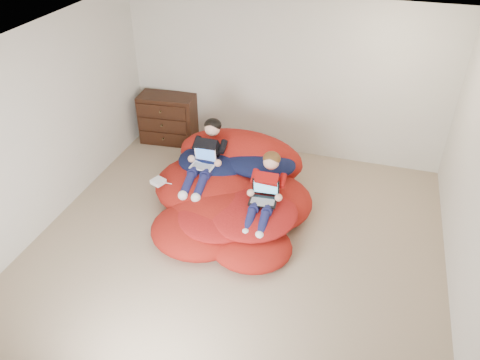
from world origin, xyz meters
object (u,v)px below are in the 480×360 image
Objects in this scene: older_boy at (206,154)px; laptop_white at (204,161)px; laptop_black at (264,195)px; dresser at (168,119)px; beanbag_pile at (231,193)px; younger_boy at (266,188)px.

laptop_white is (-0.00, -0.10, -0.05)m from older_boy.
laptop_white is 1.06m from laptop_black.
laptop_white is (1.18, -1.42, 0.21)m from dresser.
beanbag_pile is at bearing -15.43° from laptop_white.
older_boy reaches higher than younger_boy.
dresser is 0.84× the size of older_boy.
younger_boy reaches higher than laptop_black.
older_boy is 1.08m from younger_boy.
dresser reaches higher than beanbag_pile.
younger_boy is at bearing -21.10° from laptop_white.
dresser is at bearing 138.98° from laptop_black.
laptop_black is at bearing -24.85° from laptop_white.
older_boy is at bearing 153.17° from beanbag_pile.
beanbag_pile is at bearing -43.69° from dresser.
dresser is 2.23m from beanbag_pile.
older_boy is 3.52× the size of laptop_white.
older_boy is at bearing 150.52° from laptop_black.
dresser is 0.91× the size of younger_boy.
younger_boy is (2.15, -1.79, 0.20)m from dresser.
younger_boy is 1.03m from laptop_white.
dresser reaches higher than laptop_black.
younger_boy reaches higher than dresser.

